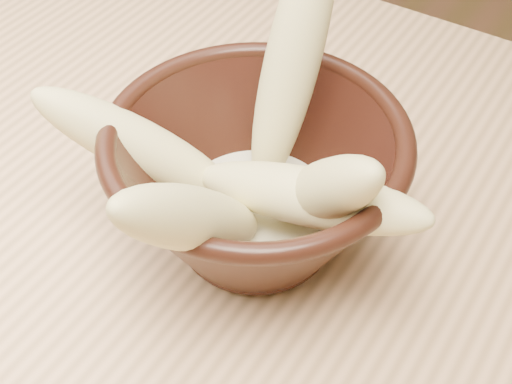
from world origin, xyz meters
TOP-DOWN VIEW (x-y plane):
  - table at (0.00, 0.00)m, footprint 1.20×0.80m
  - bowl at (0.09, 0.06)m, footprint 0.20×0.20m
  - milk_puddle at (0.09, 0.06)m, footprint 0.11×0.11m
  - banana_upright at (0.08, 0.11)m, footprint 0.04×0.11m
  - banana_left at (0.02, 0.03)m, footprint 0.14×0.10m
  - banana_right at (0.14, 0.05)m, footprint 0.12×0.08m
  - banana_across at (0.13, 0.05)m, footprint 0.17×0.04m
  - banana_front at (0.10, -0.02)m, footprint 0.04×0.14m

SIDE VIEW (x-z plane):
  - table at x=0.00m, z-range 0.30..1.05m
  - milk_puddle at x=0.09m, z-range 0.78..0.79m
  - bowl at x=0.09m, z-range 0.76..0.86m
  - banana_left at x=0.02m, z-range 0.77..0.89m
  - banana_across at x=0.13m, z-range 0.79..0.87m
  - banana_right at x=0.14m, z-range 0.78..0.90m
  - banana_front at x=0.10m, z-range 0.78..0.92m
  - banana_upright at x=0.08m, z-range 0.78..0.96m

